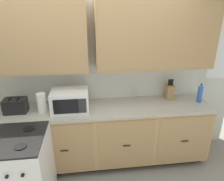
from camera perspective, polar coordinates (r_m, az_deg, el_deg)
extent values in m
plane|color=gray|center=(3.12, -4.21, -22.79)|extent=(8.18, 8.18, 0.00)
cube|color=silver|center=(3.02, -5.49, 2.28)|extent=(4.47, 0.05, 2.36)
cube|color=silver|center=(3.01, -5.43, 1.19)|extent=(3.27, 0.01, 0.40)
cube|color=tan|center=(2.78, -24.03, 13.53)|extent=(1.59, 0.34, 0.88)
cube|color=#A58052|center=(2.61, -25.06, 12.95)|extent=(1.55, 0.01, 0.83)
cube|color=tan|center=(2.82, 12.13, 14.97)|extent=(1.59, 0.34, 0.88)
cube|color=#A58052|center=(2.65, 13.36, 14.47)|extent=(1.55, 0.01, 0.83)
cube|color=black|center=(3.33, -4.57, -18.20)|extent=(3.21, 0.48, 0.10)
cube|color=tan|center=(3.04, -4.79, -12.11)|extent=(3.27, 0.60, 0.79)
cube|color=#A88354|center=(2.81, -13.18, -15.87)|extent=(0.75, 0.01, 0.73)
cube|color=black|center=(2.80, -13.20, -16.13)|extent=(0.10, 0.01, 0.01)
cube|color=#A88354|center=(2.83, 4.10, -14.96)|extent=(0.75, 0.01, 0.73)
cube|color=black|center=(2.82, 4.16, -15.22)|extent=(0.10, 0.01, 0.01)
cube|color=#A88354|center=(3.07, 19.66, -13.02)|extent=(0.75, 0.01, 0.73)
cube|color=black|center=(3.07, 19.76, -13.25)|extent=(0.10, 0.01, 0.01)
cube|color=#ADA899|center=(2.82, -5.06, -5.10)|extent=(3.30, 0.63, 0.04)
cube|color=#A8AAAF|center=(2.93, 6.98, -4.05)|extent=(0.56, 0.38, 0.02)
cube|color=white|center=(2.70, -25.53, -20.48)|extent=(0.76, 0.66, 0.92)
cube|color=black|center=(2.43, -27.35, -12.10)|extent=(0.74, 0.65, 0.02)
cylinder|color=black|center=(2.24, -24.29, -14.14)|extent=(0.12, 0.12, 0.01)
cylinder|color=black|center=(2.49, -22.31, -9.90)|extent=(0.12, 0.12, 0.01)
cylinder|color=black|center=(2.25, -27.41, -20.68)|extent=(0.03, 0.02, 0.03)
cylinder|color=black|center=(2.20, -23.77, -20.94)|extent=(0.03, 0.02, 0.03)
cube|color=white|center=(2.73, -11.65, -2.72)|extent=(0.48, 0.36, 0.28)
cube|color=black|center=(2.57, -12.81, -4.45)|extent=(0.31, 0.01, 0.19)
cube|color=#28282D|center=(2.56, -8.27, -4.27)|extent=(0.10, 0.01, 0.19)
cube|color=black|center=(2.92, -25.44, -3.85)|extent=(0.28, 0.18, 0.19)
cube|color=black|center=(2.90, -26.67, -2.25)|extent=(0.02, 0.13, 0.01)
cube|color=black|center=(2.87, -24.79, -2.18)|extent=(0.02, 0.13, 0.01)
cube|color=#9C794E|center=(3.15, 15.77, -0.37)|extent=(0.11, 0.14, 0.22)
cylinder|color=black|center=(3.07, 15.62, 2.20)|extent=(0.02, 0.02, 0.09)
cylinder|color=black|center=(3.08, 15.96, 2.22)|extent=(0.02, 0.02, 0.09)
cylinder|color=black|center=(3.09, 16.31, 2.23)|extent=(0.02, 0.02, 0.09)
cylinder|color=black|center=(3.10, 16.65, 2.24)|extent=(0.02, 0.02, 0.09)
cylinder|color=#B2B5BA|center=(3.04, 6.28, -0.64)|extent=(0.02, 0.02, 0.20)
cylinder|color=white|center=(2.79, -19.09, -3.27)|extent=(0.12, 0.12, 0.26)
cylinder|color=blue|center=(3.18, 23.38, -1.10)|extent=(0.07, 0.07, 0.23)
cone|color=blue|center=(3.13, 23.76, 1.28)|extent=(0.06, 0.06, 0.06)
cylinder|color=black|center=(3.13, 23.82, 1.62)|extent=(0.02, 0.02, 0.02)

